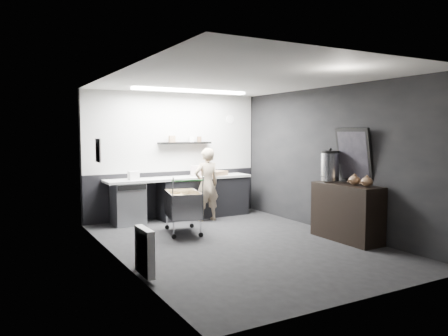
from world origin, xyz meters
TOP-DOWN VIEW (x-y plane):
  - floor at (0.00, 0.00)m, footprint 5.50×5.50m
  - ceiling at (0.00, 0.00)m, footprint 5.50×5.50m
  - wall_back at (0.00, 2.75)m, footprint 5.50×0.00m
  - wall_front at (0.00, -2.75)m, footprint 5.50×0.00m
  - wall_left at (-2.00, 0.00)m, footprint 0.00×5.50m
  - wall_right at (2.00, 0.00)m, footprint 0.00×5.50m
  - kitchen_wall_panel at (0.00, 2.73)m, footprint 3.95×0.02m
  - dado_panel at (0.00, 2.73)m, footprint 3.95×0.02m
  - floating_shelf at (0.20, 2.62)m, footprint 1.20×0.22m
  - wall_clock at (1.40, 2.72)m, footprint 0.20×0.03m
  - poster at (-1.98, 1.30)m, footprint 0.02×0.30m
  - poster_red_band at (-1.98, 1.30)m, footprint 0.02×0.22m
  - radiator at (-1.94, -0.90)m, footprint 0.10×0.50m
  - ceiling_strip at (0.00, 1.85)m, footprint 2.40×0.20m
  - prep_counter at (0.14, 2.42)m, footprint 3.20×0.61m
  - person at (0.40, 1.97)m, footprint 0.56×0.37m
  - shopping_cart at (-0.50, 1.17)m, footprint 0.76×1.07m
  - sideboard at (1.75, -0.66)m, footprint 0.55×1.29m
  - fire_extinguisher at (-1.85, -0.42)m, footprint 0.14×0.14m
  - cardboard_box at (0.81, 2.37)m, footprint 0.58×0.52m
  - pink_tub at (0.37, 2.42)m, footprint 0.23×0.23m
  - white_container at (-1.04, 2.37)m, footprint 0.20×0.16m

SIDE VIEW (x-z plane):
  - floor at x=0.00m, z-range 0.00..0.00m
  - fire_extinguisher at x=-1.85m, z-range -0.01..0.44m
  - radiator at x=-1.94m, z-range 0.05..0.65m
  - prep_counter at x=0.14m, z-range 0.01..0.91m
  - shopping_cart at x=-0.50m, z-range -0.02..1.02m
  - dado_panel at x=0.00m, z-range 0.00..1.00m
  - sideboard at x=1.75m, z-range -0.36..1.58m
  - person at x=0.40m, z-range 0.00..1.53m
  - cardboard_box at x=0.81m, z-range 0.90..1.00m
  - white_container at x=-1.04m, z-range 0.90..1.07m
  - pink_tub at x=0.37m, z-range 0.90..1.13m
  - wall_back at x=0.00m, z-range -1.40..4.10m
  - wall_front at x=0.00m, z-range -1.40..4.10m
  - wall_left at x=-2.00m, z-range -1.40..4.10m
  - wall_right at x=2.00m, z-range -1.40..4.10m
  - poster at x=-1.98m, z-range 1.35..1.75m
  - floating_shelf at x=0.20m, z-range 1.60..1.64m
  - poster_red_band at x=-1.98m, z-range 1.57..1.67m
  - kitchen_wall_panel at x=0.00m, z-range 1.00..2.70m
  - wall_clock at x=1.40m, z-range 2.05..2.25m
  - ceiling_strip at x=0.00m, z-range 2.65..2.69m
  - ceiling at x=0.00m, z-range 2.70..2.70m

